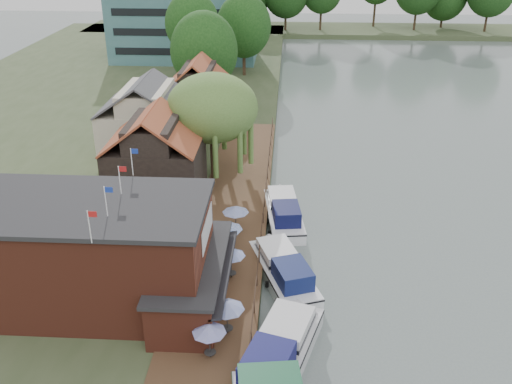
{
  "coord_description": "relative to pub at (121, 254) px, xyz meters",
  "views": [
    {
      "loc": [
        -3.42,
        -31.77,
        24.45
      ],
      "look_at": [
        -6.0,
        12.0,
        3.0
      ],
      "focal_mm": 40.0,
      "sensor_mm": 36.0,
      "label": 1
    }
  ],
  "objects": [
    {
      "name": "umbrella_0",
      "position": [
        6.4,
        -5.26,
        -2.36
      ],
      "size": [
        2.01,
        2.01,
        2.38
      ],
      "primitive_type": null,
      "color": "navy",
      "rests_on": "quay_deck"
    },
    {
      "name": "umbrella_3",
      "position": [
        6.84,
        2.93,
        -2.36
      ],
      "size": [
        2.05,
        2.05,
        2.38
      ],
      "primitive_type": null,
      "color": "#1B3597",
      "rests_on": "quay_deck"
    },
    {
      "name": "cruiser_2",
      "position": [
        10.42,
        13.41,
        -3.45
      ],
      "size": [
        4.42,
        10.23,
        2.4
      ],
      "primitive_type": null,
      "rotation": [
        0.0,
        0.0,
        0.13
      ],
      "color": "silver",
      "rests_on": "ground"
    },
    {
      "name": "cottage_a",
      "position": [
        -1.0,
        15.0,
        0.6
      ],
      "size": [
        8.6,
        7.6,
        8.5
      ],
      "primitive_type": null,
      "color": "black",
      "rests_on": "land_bank"
    },
    {
      "name": "land_bank",
      "position": [
        -16.0,
        36.0,
        -4.15
      ],
      "size": [
        50.0,
        140.0,
        1.0
      ],
      "primitive_type": "cube",
      "color": "#384728",
      "rests_on": "ground"
    },
    {
      "name": "quay_deck",
      "position": [
        6.0,
        11.0,
        -3.6
      ],
      "size": [
        6.0,
        50.0,
        0.1
      ],
      "primitive_type": "cube",
      "color": "#47301E",
      "rests_on": "land_bank"
    },
    {
      "name": "bank_tree_3",
      "position": [
        0.56,
        77.22,
        2.83
      ],
      "size": [
        6.18,
        6.18,
        12.96
      ],
      "primitive_type": null,
      "color": "#143811",
      "rests_on": "land_bank"
    },
    {
      "name": "cruiser_0",
      "position": [
        10.38,
        -4.59,
        -3.31
      ],
      "size": [
        6.53,
        11.42,
        2.67
      ],
      "primitive_type": null,
      "rotation": [
        0.0,
        0.0,
        -0.3
      ],
      "color": "silver",
      "rests_on": "ground"
    },
    {
      "name": "ground",
      "position": [
        14.0,
        1.0,
        -4.65
      ],
      "size": [
        260.0,
        260.0,
        0.0
      ],
      "primitive_type": "plane",
      "color": "slate",
      "rests_on": "ground"
    },
    {
      "name": "bank_tree_2",
      "position": [
        3.31,
        60.04,
        2.67
      ],
      "size": [
        8.56,
        8.56,
        12.64
      ],
      "primitive_type": null,
      "color": "#143811",
      "rests_on": "land_bank"
    },
    {
      "name": "umbrella_4",
      "position": [
        6.17,
        6.61,
        -2.36
      ],
      "size": [
        2.4,
        2.4,
        2.38
      ],
      "primitive_type": null,
      "color": "#1C429C",
      "rests_on": "quay_deck"
    },
    {
      "name": "bank_tree_1",
      "position": [
        -3.26,
        51.01,
        3.32
      ],
      "size": [
        7.65,
        7.65,
        13.94
      ],
      "primitive_type": null,
      "color": "#143811",
      "rests_on": "land_bank"
    },
    {
      "name": "willow",
      "position": [
        3.5,
        20.0,
        1.56
      ],
      "size": [
        8.6,
        8.6,
        10.43
      ],
      "primitive_type": null,
      "color": "#476B2D",
      "rests_on": "land_bank"
    },
    {
      "name": "cottage_b",
      "position": [
        -4.0,
        25.0,
        0.6
      ],
      "size": [
        9.6,
        8.6,
        8.5
      ],
      "primitive_type": null,
      "color": "beige",
      "rests_on": "land_bank"
    },
    {
      "name": "umbrella_2",
      "position": [
        6.0,
        -0.39,
        -2.36
      ],
      "size": [
        2.02,
        2.02,
        2.38
      ],
      "primitive_type": null,
      "color": "navy",
      "rests_on": "quay_deck"
    },
    {
      "name": "bank_tree_4",
      "position": [
        -4.41,
        85.67,
        2.86
      ],
      "size": [
        6.55,
        6.55,
        13.03
      ],
      "primitive_type": null,
      "color": "#143811",
      "rests_on": "land_bank"
    },
    {
      "name": "pub",
      "position": [
        0.0,
        0.0,
        0.0
      ],
      "size": [
        20.0,
        11.0,
        7.3
      ],
      "primitive_type": null,
      "color": "maroon",
      "rests_on": "land_bank"
    },
    {
      "name": "umbrella_1",
      "position": [
        7.18,
        -3.05,
        -2.36
      ],
      "size": [
        2.18,
        2.18,
        2.38
      ],
      "primitive_type": null,
      "color": "navy",
      "rests_on": "quay_deck"
    },
    {
      "name": "umbrella_5",
      "position": [
        6.57,
        9.38,
        -2.36
      ],
      "size": [
        2.16,
        2.16,
        2.38
      ],
      "primitive_type": null,
      "color": "navy",
      "rests_on": "quay_deck"
    },
    {
      "name": "bank_tree_5",
      "position": [
        -0.58,
        95.95,
        1.94
      ],
      "size": [
        6.42,
        6.42,
        11.17
      ],
      "primitive_type": null,
      "color": "#143811",
      "rests_on": "land_bank"
    },
    {
      "name": "quay_rail",
      "position": [
        8.7,
        11.5,
        -3.15
      ],
      "size": [
        0.2,
        49.0,
        1.0
      ],
      "primitive_type": null,
      "color": "black",
      "rests_on": "land_bank"
    },
    {
      "name": "cruiser_1",
      "position": [
        10.54,
        4.33,
        -3.43
      ],
      "size": [
        6.47,
        10.55,
        2.44
      ],
      "primitive_type": null,
      "rotation": [
        0.0,
        0.0,
        0.35
      ],
      "color": "white",
      "rests_on": "ground"
    },
    {
      "name": "cottage_c",
      "position": [
        0.0,
        34.0,
        0.6
      ],
      "size": [
        7.6,
        7.6,
        8.5
      ],
      "primitive_type": null,
      "color": "black",
      "rests_on": "land_bank"
    },
    {
      "name": "hotel_block",
      "position": [
        -8.0,
        71.0,
        2.5
      ],
      "size": [
        25.4,
        12.4,
        12.3
      ],
      "primitive_type": null,
      "color": "#38666B",
      "rests_on": "land_bank"
    },
    {
      "name": "bank_tree_0",
      "position": [
        -0.76,
        44.69,
        2.51
      ],
      "size": [
        8.98,
        8.98,
        12.32
      ],
      "primitive_type": null,
      "color": "#143811",
      "rests_on": "land_bank"
    }
  ]
}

